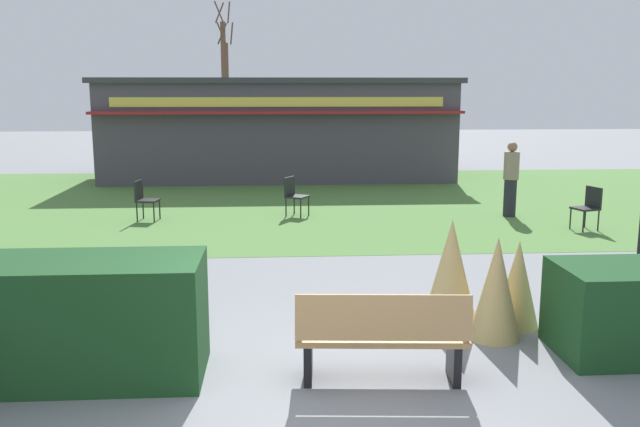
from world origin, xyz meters
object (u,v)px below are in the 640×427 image
(food_kiosk, at_px, (279,127))
(cafe_chair_west, at_px, (589,205))
(parked_car_west_slot, at_px, (234,138))
(cafe_chair_east, at_px, (144,197))
(tree_right_bg, at_px, (224,78))
(person_strolling, at_px, (511,179))
(tree_left_bg, at_px, (227,90))
(park_bench, at_px, (382,337))
(cafe_chair_center, at_px, (294,193))

(food_kiosk, distance_m, cafe_chair_west, 11.28)
(food_kiosk, height_order, parked_car_west_slot, food_kiosk)
(parked_car_west_slot, bearing_deg, cafe_chair_west, -64.67)
(cafe_chair_east, height_order, tree_right_bg, tree_right_bg)
(cafe_chair_west, xyz_separation_m, person_strolling, (-1.11, 1.56, 0.33))
(tree_left_bg, xyz_separation_m, tree_right_bg, (-0.22, 1.43, 0.60))
(park_bench, xyz_separation_m, cafe_chair_center, (-0.63, 8.99, 0.05))
(cafe_chair_west, xyz_separation_m, tree_left_bg, (-8.99, 23.74, 2.21))
(cafe_chair_west, relative_size, tree_left_bg, 0.14)
(food_kiosk, xyz_separation_m, cafe_chair_west, (6.30, -9.30, -1.06))
(tree_right_bg, bearing_deg, parked_car_west_slot, -83.13)
(person_strolling, xyz_separation_m, parked_car_west_slot, (-7.17, 15.93, -0.22))
(parked_car_west_slot, bearing_deg, cafe_chair_center, -81.65)
(park_bench, distance_m, cafe_chair_center, 9.02)
(cafe_chair_east, relative_size, tree_left_bg, 0.14)
(parked_car_west_slot, height_order, tree_left_bg, tree_left_bg)
(tree_left_bg, height_order, tree_right_bg, tree_right_bg)
(park_bench, distance_m, person_strolling, 9.62)
(cafe_chair_west, relative_size, cafe_chair_center, 1.00)
(cafe_chair_center, bearing_deg, tree_left_bg, 97.81)
(tree_left_bg, distance_m, tree_right_bg, 1.57)
(cafe_chair_east, bearing_deg, food_kiosk, 68.84)
(cafe_chair_west, bearing_deg, tree_right_bg, 110.09)
(cafe_chair_east, relative_size, cafe_chair_center, 1.00)
(food_kiosk, relative_size, cafe_chair_center, 12.48)
(cafe_chair_west, relative_size, cafe_chair_east, 1.00)
(parked_car_west_slot, bearing_deg, tree_left_bg, 96.43)
(cafe_chair_center, bearing_deg, cafe_chair_west, -17.89)
(cafe_chair_center, distance_m, parked_car_west_slot, 15.72)
(food_kiosk, distance_m, person_strolling, 9.35)
(park_bench, height_order, person_strolling, person_strolling)
(cafe_chair_east, xyz_separation_m, tree_right_bg, (0.08, 23.60, 2.82))
(tree_left_bg, bearing_deg, cafe_chair_west, -69.27)
(cafe_chair_east, bearing_deg, tree_right_bg, 89.79)
(park_bench, distance_m, parked_car_west_slot, 24.72)
(parked_car_west_slot, xyz_separation_m, tree_right_bg, (-0.93, 7.68, 2.70))
(park_bench, bearing_deg, person_strolling, 63.73)
(tree_left_bg, bearing_deg, food_kiosk, -79.46)
(food_kiosk, bearing_deg, tree_right_bg, 100.38)
(park_bench, bearing_deg, parked_car_west_slot, 96.77)
(food_kiosk, xyz_separation_m, cafe_chair_east, (-2.99, -7.73, -1.06))
(cafe_chair_west, relative_size, person_strolling, 0.53)
(person_strolling, bearing_deg, parked_car_west_slot, -84.59)
(cafe_chair_east, height_order, person_strolling, person_strolling)
(park_bench, xyz_separation_m, food_kiosk, (-0.93, 16.36, 1.11))
(food_kiosk, xyz_separation_m, tree_right_bg, (-2.91, 15.87, 1.75))
(cafe_chair_west, distance_m, cafe_chair_center, 6.30)
(park_bench, bearing_deg, tree_left_bg, 96.70)
(person_strolling, relative_size, tree_left_bg, 0.27)
(cafe_chair_west, bearing_deg, person_strolling, 125.42)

